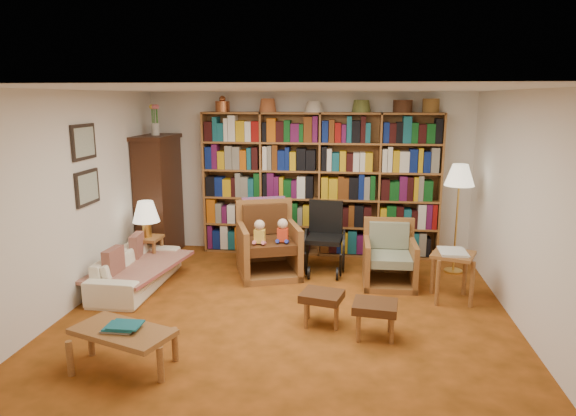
% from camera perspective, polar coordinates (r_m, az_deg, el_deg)
% --- Properties ---
extents(floor, '(5.00, 5.00, 0.00)m').
position_cam_1_polar(floor, '(6.00, -0.01, -11.56)').
color(floor, '#A45019').
rests_on(floor, ground).
extents(ceiling, '(5.00, 5.00, 0.00)m').
position_cam_1_polar(ceiling, '(5.49, -0.02, 13.07)').
color(ceiling, silver).
rests_on(ceiling, wall_back).
extents(wall_back, '(5.00, 0.00, 5.00)m').
position_cam_1_polar(wall_back, '(8.06, 2.21, 3.87)').
color(wall_back, white).
rests_on(wall_back, floor).
extents(wall_front, '(5.00, 0.00, 5.00)m').
position_cam_1_polar(wall_front, '(3.24, -5.60, -8.93)').
color(wall_front, white).
rests_on(wall_front, floor).
extents(wall_left, '(0.00, 5.00, 5.00)m').
position_cam_1_polar(wall_left, '(6.42, -22.75, 0.76)').
color(wall_left, white).
rests_on(wall_left, floor).
extents(wall_right, '(0.00, 5.00, 5.00)m').
position_cam_1_polar(wall_right, '(5.86, 25.03, -0.45)').
color(wall_right, white).
rests_on(wall_right, floor).
extents(bookshelf, '(3.60, 0.30, 2.42)m').
position_cam_1_polar(bookshelf, '(7.89, 3.54, 3.09)').
color(bookshelf, '#A06931').
rests_on(bookshelf, floor).
extents(curio_cabinet, '(0.50, 0.95, 2.40)m').
position_cam_1_polar(curio_cabinet, '(8.14, -14.15, 1.47)').
color(curio_cabinet, '#34190E').
rests_on(curio_cabinet, floor).
extents(framed_pictures, '(0.03, 0.52, 0.97)m').
position_cam_1_polar(framed_pictures, '(6.61, -21.58, 4.46)').
color(framed_pictures, black).
rests_on(framed_pictures, wall_left).
extents(sofa, '(1.62, 0.64, 0.47)m').
position_cam_1_polar(sofa, '(6.97, -16.48, -6.56)').
color(sofa, white).
rests_on(sofa, floor).
extents(sofa_throw, '(1.02, 1.61, 0.04)m').
position_cam_1_polar(sofa_throw, '(6.93, -16.13, -6.09)').
color(sofa_throw, '#C2B68D').
rests_on(sofa_throw, sofa).
extents(cushion_left, '(0.15, 0.36, 0.35)m').
position_cam_1_polar(cushion_left, '(7.26, -16.43, -4.03)').
color(cushion_left, maroon).
rests_on(cushion_left, sofa).
extents(cushion_right, '(0.14, 0.36, 0.36)m').
position_cam_1_polar(cushion_right, '(6.66, -18.82, -5.67)').
color(cushion_right, maroon).
rests_on(cushion_right, sofa).
extents(side_table_lamp, '(0.39, 0.39, 0.49)m').
position_cam_1_polar(side_table_lamp, '(7.53, -15.30, -4.08)').
color(side_table_lamp, '#A06931').
rests_on(side_table_lamp, floor).
extents(table_lamp, '(0.38, 0.38, 0.51)m').
position_cam_1_polar(table_lamp, '(7.42, -15.51, -0.52)').
color(table_lamp, gold).
rests_on(table_lamp, side_table_lamp).
extents(armchair_leather, '(1.07, 1.07, 1.02)m').
position_cam_1_polar(armchair_leather, '(7.17, -2.01, -4.01)').
color(armchair_leather, '#A06931').
rests_on(armchair_leather, floor).
extents(armchair_sage, '(0.68, 0.71, 0.84)m').
position_cam_1_polar(armchair_sage, '(6.93, 11.17, -5.65)').
color(armchair_sage, '#A06931').
rests_on(armchair_sage, floor).
extents(wheelchair, '(0.57, 0.79, 0.99)m').
position_cam_1_polar(wheelchair, '(7.28, 4.13, -3.51)').
color(wheelchair, black).
rests_on(wheelchair, floor).
extents(floor_lamp, '(0.41, 0.41, 1.53)m').
position_cam_1_polar(floor_lamp, '(7.37, 18.52, 3.02)').
color(floor_lamp, gold).
rests_on(floor_lamp, floor).
extents(side_table_papers, '(0.60, 0.60, 0.63)m').
position_cam_1_polar(side_table_papers, '(6.49, 17.84, -5.69)').
color(side_table_papers, '#A06931').
rests_on(side_table_papers, floor).
extents(footstool_a, '(0.50, 0.45, 0.36)m').
position_cam_1_polar(footstool_a, '(5.62, 3.78, -9.99)').
color(footstool_a, '#4F2D15').
rests_on(footstool_a, floor).
extents(footstool_b, '(0.48, 0.42, 0.38)m').
position_cam_1_polar(footstool_b, '(5.40, 9.66, -11.00)').
color(footstool_b, '#4F2D15').
rests_on(footstool_b, floor).
extents(coffee_table, '(1.02, 0.74, 0.43)m').
position_cam_1_polar(coffee_table, '(4.98, -17.89, -13.23)').
color(coffee_table, '#A06931').
rests_on(coffee_table, floor).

